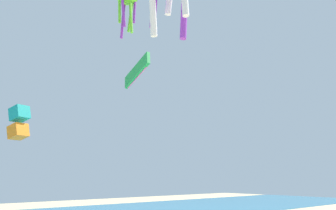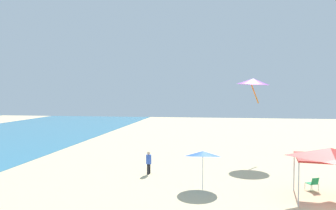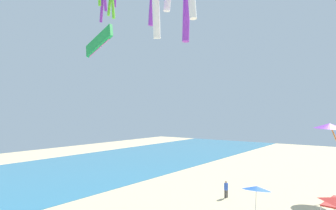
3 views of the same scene
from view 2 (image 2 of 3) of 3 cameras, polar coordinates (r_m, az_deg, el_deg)
canopy_tent at (r=19.97m, az=26.04°, el=-7.51°), size 3.36×3.81×2.86m
beach_umbrella at (r=20.52m, az=5.99°, el=-8.33°), size 2.29×2.26×2.46m
folding_chair_near_cooler at (r=21.96m, az=23.61°, el=-12.12°), size 0.79×0.74×0.82m
person_by_tent at (r=24.03m, az=-3.33°, el=-9.53°), size 0.43×0.38×1.62m
kite_delta_purple at (r=29.92m, az=14.37°, el=3.91°), size 3.37×3.38×2.28m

